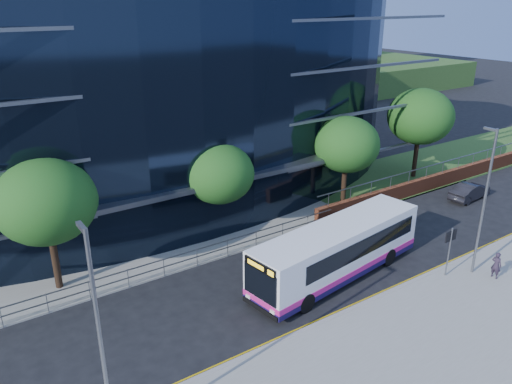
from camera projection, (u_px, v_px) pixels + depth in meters
ground at (364, 290)px, 25.82m from camera, size 200.00×200.00×0.00m
pavement_near at (447, 340)px, 21.94m from camera, size 80.00×8.00×0.15m
kerb at (378, 297)px, 25.02m from camera, size 80.00×0.25×0.16m
yellow_line_outer at (375, 297)px, 25.20m from camera, size 80.00×0.08×0.01m
yellow_line_inner at (373, 295)px, 25.32m from camera, size 80.00×0.08×0.01m
far_forecourt at (167, 239)px, 31.13m from camera, size 50.00×8.00×0.10m
grass_verge at (461, 158)px, 46.83m from camera, size 36.00×8.00×0.12m
glass_office at (129, 86)px, 36.87m from camera, size 44.00×23.10×16.00m
retaining_wall at (471, 170)px, 41.68m from camera, size 34.00×0.40×2.11m
guard_railings at (164, 263)px, 26.73m from camera, size 24.00×0.05×1.10m
apartment_block at (255, 17)px, 82.58m from camera, size 60.00×42.00×30.00m
street_sign at (450, 242)px, 26.17m from camera, size 0.85×0.09×2.80m
tree_far_a at (46, 202)px, 24.18m from camera, size 4.95×4.95×6.98m
tree_far_b at (219, 174)px, 30.03m from camera, size 4.29×4.29×6.05m
tree_far_c at (347, 145)px, 34.76m from camera, size 4.62×4.62×6.51m
tree_far_d at (420, 117)px, 40.00m from camera, size 5.28×5.28×7.44m
tree_dist_e at (278, 73)px, 67.53m from camera, size 4.62×4.62×6.51m
tree_dist_f at (353, 65)px, 77.56m from camera, size 4.29×4.29×6.05m
streetlight_west at (100, 338)px, 15.20m from camera, size 0.15×0.77×8.00m
streetlight_east at (484, 199)px, 25.66m from camera, size 0.15×0.77×8.00m
city_bus at (339, 250)px, 26.53m from camera, size 11.33×3.98×3.00m
parked_car at (470, 191)px, 37.18m from camera, size 3.92×1.66×1.26m
pedestrian at (496, 265)px, 26.40m from camera, size 0.38×0.56×1.49m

